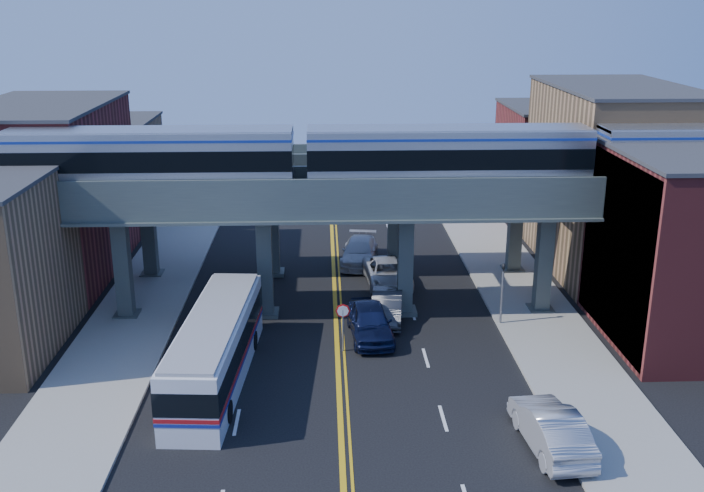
{
  "coord_description": "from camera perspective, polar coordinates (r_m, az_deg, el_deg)",
  "views": [
    {
      "loc": [
        -0.62,
        -34.17,
        17.6
      ],
      "look_at": [
        0.86,
        5.62,
        4.9
      ],
      "focal_mm": 40.0,
      "sensor_mm": 36.0,
      "label": 1
    }
  ],
  "objects": [
    {
      "name": "building_east_c",
      "position": [
        67.29,
        14.49,
        5.91
      ],
      "size": [
        8.0,
        10.0,
        9.0
      ],
      "primitive_type": "cube",
      "color": "maroon",
      "rests_on": "ground"
    },
    {
      "name": "sidewalk_west",
      "position": [
        48.75,
        -14.92,
        -4.0
      ],
      "size": [
        5.0,
        70.0,
        0.16
      ],
      "primitive_type": "cube",
      "color": "gray",
      "rests_on": "ground"
    },
    {
      "name": "car_parked_curb",
      "position": [
        33.61,
        14.27,
        -12.71
      ],
      "size": [
        2.41,
        5.63,
        1.81
      ],
      "primitive_type": "imported",
      "rotation": [
        0.0,
        0.0,
        3.23
      ],
      "color": "#A2A2A7",
      "rests_on": "ground"
    },
    {
      "name": "car_lane_c",
      "position": [
        49.91,
        2.6,
        -2.0
      ],
      "size": [
        3.13,
        5.95,
        1.6
      ],
      "primitive_type": "imported",
      "rotation": [
        0.0,
        0.0,
        0.09
      ],
      "color": "silver",
      "rests_on": "ground"
    },
    {
      "name": "sidewalk_east",
      "position": [
        49.04,
        12.35,
        -3.67
      ],
      "size": [
        5.0,
        70.0,
        0.16
      ],
      "primitive_type": "cube",
      "color": "gray",
      "rests_on": "ground"
    },
    {
      "name": "traffic_signal",
      "position": [
        44.09,
        10.89,
        -2.94
      ],
      "size": [
        0.15,
        0.18,
        4.1
      ],
      "color": "slate",
      "rests_on": "ground"
    },
    {
      "name": "elevated_viaduct_near",
      "position": [
        43.62,
        -1.25,
        2.91
      ],
      "size": [
        52.0,
        3.6,
        7.4
      ],
      "color": "#3F4945",
      "rests_on": "ground"
    },
    {
      "name": "car_lane_d",
      "position": [
        54.01,
        0.54,
        -0.41
      ],
      "size": [
        3.05,
        5.9,
        1.64
      ],
      "primitive_type": "imported",
      "rotation": [
        0.0,
        0.0,
        -0.14
      ],
      "color": "silver",
      "rests_on": "ground"
    },
    {
      "name": "car_lane_b",
      "position": [
        44.66,
        2.56,
        -4.41
      ],
      "size": [
        2.26,
        5.06,
        1.61
      ],
      "primitive_type": "imported",
      "rotation": [
        0.0,
        0.0,
        -0.11
      ],
      "color": "#303133",
      "rests_on": "ground"
    },
    {
      "name": "building_east_b",
      "position": [
        54.93,
        18.35,
        4.6
      ],
      "size": [
        8.0,
        14.0,
        12.0
      ],
      "primitive_type": "cube",
      "color": "#94724C",
      "rests_on": "ground"
    },
    {
      "name": "building_west_c",
      "position": [
        67.05,
        -17.63,
        5.16
      ],
      "size": [
        8.0,
        10.0,
        8.0
      ],
      "primitive_type": "cube",
      "color": "#94724C",
      "rests_on": "ground"
    },
    {
      "name": "stop_sign",
      "position": [
        40.42,
        -0.66,
        -5.38
      ],
      "size": [
        0.76,
        0.09,
        2.63
      ],
      "color": "slate",
      "rests_on": "ground"
    },
    {
      "name": "elevated_viaduct_far",
      "position": [
        50.42,
        -1.38,
        4.94
      ],
      "size": [
        52.0,
        3.6,
        7.4
      ],
      "color": "#3F4945",
      "rests_on": "ground"
    },
    {
      "name": "building_west_b",
      "position": [
        54.62,
        -21.23,
        3.68
      ],
      "size": [
        8.0,
        14.0,
        11.0
      ],
      "primitive_type": "cube",
      "color": "maroon",
      "rests_on": "ground"
    },
    {
      "name": "car_lane_a",
      "position": [
        42.36,
        1.32,
        -5.5
      ],
      "size": [
        2.57,
        5.54,
        1.84
      ],
      "primitive_type": "imported",
      "rotation": [
        0.0,
        0.0,
        0.08
      ],
      "color": "#0E1535",
      "rests_on": "ground"
    },
    {
      "name": "ground",
      "position": [
        38.44,
        -0.99,
        -9.56
      ],
      "size": [
        120.0,
        120.0,
        0.0
      ],
      "primitive_type": "plane",
      "color": "black",
      "rests_on": "ground"
    },
    {
      "name": "transit_bus",
      "position": [
        38.09,
        -9.88,
        -7.4
      ],
      "size": [
        3.55,
        12.41,
        3.15
      ],
      "rotation": [
        0.0,
        0.0,
        1.5
      ],
      "color": "silver",
      "rests_on": "ground"
    },
    {
      "name": "building_east_a",
      "position": [
        44.51,
        23.41,
        -0.25
      ],
      "size": [
        8.0,
        10.0,
        10.0
      ],
      "primitive_type": "cube",
      "color": "maroon",
      "rests_on": "ground"
    },
    {
      "name": "transit_train",
      "position": [
        43.52,
        6.97,
        6.55
      ],
      "size": [
        47.67,
        2.99,
        3.48
      ],
      "color": "black",
      "rests_on": "elevated_viaduct_near"
    },
    {
      "name": "mural_panel",
      "position": [
        43.04,
        18.61,
        -0.64
      ],
      "size": [
        0.1,
        9.5,
        9.5
      ],
      "primitive_type": "cube",
      "color": "#29A5B1",
      "rests_on": "ground"
    }
  ]
}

